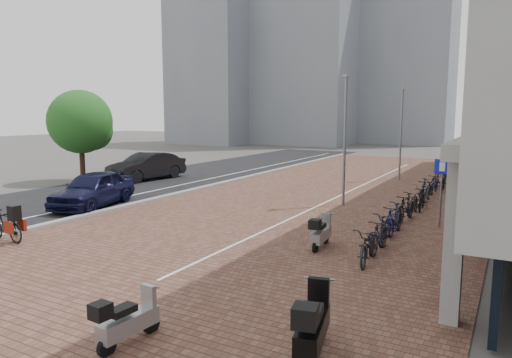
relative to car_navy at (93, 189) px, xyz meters
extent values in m
plane|color=#474442|center=(6.50, -2.87, -0.80)|extent=(140.00, 140.00, 0.00)
cube|color=brown|center=(8.50, 9.13, -0.79)|extent=(14.50, 42.00, 0.04)
cube|color=black|center=(-2.50, 9.13, -0.79)|extent=(8.00, 50.00, 0.03)
cube|color=gray|center=(1.40, 9.13, -0.73)|extent=(0.35, 42.00, 0.14)
cube|color=white|center=(-0.50, 9.13, -0.77)|extent=(0.12, 44.00, 0.00)
cube|color=white|center=(8.70, 9.13, -0.76)|extent=(0.10, 30.00, 0.00)
cube|color=black|center=(16.10, 13.13, 0.90)|extent=(0.15, 38.00, 3.20)
cube|color=gray|center=(15.90, 13.13, 2.65)|extent=(1.60, 38.00, 0.30)
cube|color=gray|center=(15.30, -4.87, 0.90)|extent=(0.35, 0.35, 3.40)
cube|color=gray|center=(15.30, 1.13, 0.90)|extent=(0.35, 0.35, 3.40)
cube|color=gray|center=(15.30, 7.13, 0.90)|extent=(0.35, 0.35, 3.40)
cube|color=gray|center=(15.30, 13.13, 0.90)|extent=(0.35, 0.35, 3.40)
cube|color=gray|center=(15.30, 19.13, 0.90)|extent=(0.35, 0.35, 3.40)
cube|color=gray|center=(15.30, 25.13, 0.90)|extent=(0.35, 0.35, 3.40)
cube|color=gray|center=(15.30, 31.13, 0.90)|extent=(0.35, 0.35, 3.40)
cube|color=gray|center=(-9.50, 45.13, 15.20)|extent=(14.00, 12.00, 32.00)
cube|color=gray|center=(2.50, 52.13, 12.20)|extent=(12.00, 10.00, 26.00)
cube|color=gray|center=(-19.50, 39.13, 9.20)|extent=(10.00, 10.00, 20.00)
imported|color=black|center=(0.00, 0.00, 0.00)|extent=(3.00, 5.00, 1.59)
imported|color=black|center=(-3.71, 7.57, 0.05)|extent=(2.44, 5.32, 1.69)
imported|color=black|center=(2.00, -5.42, -0.27)|extent=(1.79, 0.59, 1.06)
cube|color=black|center=(2.00, -5.42, 0.21)|extent=(0.33, 0.31, 0.48)
cube|color=maroon|center=(1.78, -5.42, -0.21)|extent=(0.38, 0.13, 0.37)
cube|color=maroon|center=(2.22, -5.42, -0.21)|extent=(0.38, 0.13, 0.37)
cylinder|color=slate|center=(14.00, 3.19, 0.35)|extent=(0.07, 0.07, 2.30)
cube|color=#0D1AB4|center=(14.00, 3.16, 1.45)|extent=(0.52, 0.09, 0.52)
cylinder|color=slate|center=(9.61, 5.57, 2.06)|extent=(0.12, 0.12, 5.71)
cylinder|color=slate|center=(10.03, 15.02, 2.00)|extent=(0.12, 0.12, 5.59)
cylinder|color=#382619|center=(-6.50, 5.07, 0.40)|extent=(0.31, 0.31, 2.40)
sphere|color=#21531C|center=(-6.50, 5.07, 2.81)|extent=(3.77, 3.77, 3.77)
sphere|color=#21531C|center=(-6.07, 5.58, 2.29)|extent=(2.40, 2.40, 2.40)
imported|color=black|center=(12.83, -1.87, -0.28)|extent=(0.89, 2.03, 1.04)
imported|color=black|center=(12.84, -0.72, -0.27)|extent=(0.50, 1.75, 1.05)
imported|color=#141538|center=(12.80, 0.43, -0.28)|extent=(0.71, 1.98, 1.04)
imported|color=#141C39|center=(12.73, 1.58, -0.27)|extent=(0.68, 1.79, 1.05)
imported|color=black|center=(12.68, 2.73, -0.28)|extent=(1.03, 2.06, 1.04)
imported|color=black|center=(12.68, 3.88, -0.27)|extent=(0.70, 1.79, 1.05)
imported|color=black|center=(12.76, 5.03, -0.28)|extent=(0.78, 2.00, 1.04)
imported|color=black|center=(12.87, 6.18, -0.27)|extent=(0.58, 1.77, 1.05)
imported|color=#625E59|center=(12.70, 7.33, -0.28)|extent=(0.84, 2.02, 1.04)
imported|color=black|center=(12.58, 8.48, -0.27)|extent=(0.67, 1.79, 1.05)
imported|color=black|center=(12.65, 9.63, -0.28)|extent=(0.93, 2.04, 1.04)
imported|color=#171E3F|center=(12.69, 10.78, -0.27)|extent=(0.54, 1.76, 1.05)
imported|color=black|center=(12.97, 11.93, -0.28)|extent=(0.83, 2.02, 1.04)
imported|color=#461B12|center=(12.54, 13.08, -0.27)|extent=(0.70, 1.79, 1.05)
imported|color=black|center=(12.70, 14.23, -0.28)|extent=(0.99, 2.06, 1.04)
imported|color=black|center=(12.73, 15.38, -0.27)|extent=(0.72, 1.80, 1.05)
imported|color=#4F4C48|center=(12.87, 16.53, -0.28)|extent=(0.78, 2.00, 1.04)
imported|color=black|center=(12.75, 17.68, -0.27)|extent=(0.51, 1.75, 1.05)
camera|label=1|loc=(16.23, -14.43, 3.34)|focal=33.01mm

